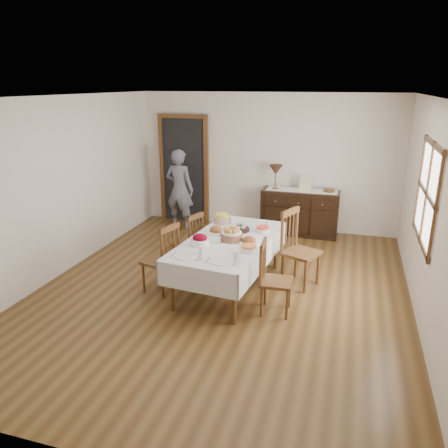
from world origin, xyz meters
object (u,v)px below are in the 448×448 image
(dining_table, at_px, (229,245))
(chair_left_far, at_px, (190,241))
(chair_left_near, at_px, (163,258))
(table_lamp, at_px, (276,171))
(person, at_px, (180,187))
(chair_right_far, at_px, (298,248))
(sideboard, at_px, (300,212))
(chair_right_near, at_px, (272,277))

(dining_table, relative_size, chair_left_far, 2.41)
(chair_left_far, bearing_deg, chair_left_near, 12.27)
(chair_left_far, distance_m, table_lamp, 2.41)
(chair_left_far, height_order, person, person)
(chair_left_far, bearing_deg, person, -136.22)
(chair_left_near, distance_m, chair_right_far, 1.89)
(sideboard, bearing_deg, chair_right_far, -83.59)
(chair_left_near, bearing_deg, chair_right_far, 128.76)
(chair_left_far, relative_size, chair_right_near, 0.98)
(chair_left_far, bearing_deg, sideboard, 164.44)
(chair_left_far, xyz_separation_m, table_lamp, (0.92, 2.10, 0.75))
(chair_right_near, height_order, chair_right_far, chair_right_far)
(chair_left_near, xyz_separation_m, table_lamp, (1.00, 2.92, 0.71))
(dining_table, relative_size, sideboard, 1.55)
(dining_table, height_order, chair_left_far, chair_left_far)
(chair_right_far, bearing_deg, chair_left_far, 111.12)
(chair_left_near, height_order, sideboard, chair_left_near)
(chair_left_near, xyz_separation_m, chair_right_near, (1.53, -0.12, -0.03))
(dining_table, height_order, sideboard, sideboard)
(dining_table, height_order, chair_right_near, chair_right_near)
(sideboard, distance_m, table_lamp, 0.92)
(person, bearing_deg, chair_right_far, 150.23)
(dining_table, xyz_separation_m, chair_left_far, (-0.75, 0.44, -0.17))
(table_lamp, bearing_deg, chair_right_near, -80.07)
(chair_right_near, distance_m, table_lamp, 3.18)
(chair_right_near, height_order, person, person)
(dining_table, bearing_deg, chair_left_near, -149.17)
(dining_table, distance_m, sideboard, 2.66)
(sideboard, height_order, table_lamp, table_lamp)
(dining_table, relative_size, person, 1.31)
(sideboard, relative_size, table_lamp, 3.09)
(chair_left_far, xyz_separation_m, chair_right_near, (1.45, -0.94, 0.01))
(dining_table, xyz_separation_m, sideboard, (0.65, 2.57, -0.20))
(chair_left_near, bearing_deg, person, -148.01)
(chair_right_far, bearing_deg, chair_left_near, 137.00)
(chair_left_near, xyz_separation_m, person, (-0.82, 2.66, 0.34))
(dining_table, relative_size, chair_right_far, 2.01)
(dining_table, distance_m, chair_left_far, 0.89)
(chair_left_near, relative_size, person, 0.59)
(chair_left_far, distance_m, sideboard, 2.55)
(dining_table, bearing_deg, chair_right_near, -29.83)
(chair_left_far, xyz_separation_m, sideboard, (1.40, 2.14, -0.03))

